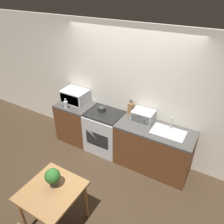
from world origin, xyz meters
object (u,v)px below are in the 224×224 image
at_px(stove_range, 105,131).
at_px(toaster_oven, 143,116).
at_px(dining_table, 52,195).
at_px(microwave, 75,96).
at_px(kettle, 102,108).
at_px(bottle, 66,104).

distance_m(stove_range, toaster_oven, 0.96).
bearing_deg(dining_table, stove_range, 99.00).
bearing_deg(microwave, toaster_oven, 1.72).
distance_m(stove_range, kettle, 0.53).
bearing_deg(toaster_oven, microwave, -178.28).
relative_size(microwave, bottle, 2.56).
distance_m(bottle, dining_table, 1.99).
relative_size(microwave, toaster_oven, 1.38).
distance_m(stove_range, microwave, 1.00).
relative_size(bottle, toaster_oven, 0.54).
height_order(stove_range, toaster_oven, toaster_oven).
xyz_separation_m(bottle, dining_table, (1.09, -1.62, -0.34)).
bearing_deg(stove_range, bottle, -164.45).
bearing_deg(kettle, bottle, -160.15).
xyz_separation_m(stove_range, kettle, (-0.09, 0.03, 0.53)).
distance_m(microwave, bottle, 0.32).
distance_m(microwave, dining_table, 2.26).
distance_m(stove_range, bottle, 0.99).
xyz_separation_m(microwave, bottle, (0.00, -0.31, -0.05)).
xyz_separation_m(stove_range, microwave, (-0.80, 0.09, 0.59)).
bearing_deg(bottle, toaster_oven, 12.95).
bearing_deg(toaster_oven, bottle, -167.05).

